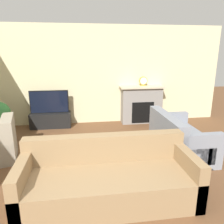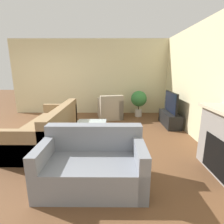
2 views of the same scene
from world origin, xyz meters
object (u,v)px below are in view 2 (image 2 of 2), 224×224
Objects in this scene: armchair_by_window at (110,110)px; potted_plant at (139,100)px; tv at (171,102)px; couch_loveseat at (93,165)px; coffee_table at (90,126)px; couch_sectional at (49,129)px.

armchair_by_window is 1.07m from potted_plant.
tv is 1.08× the size of armchair_by_window.
tv is 0.68× the size of couch_loveseat.
couch_sectional is at bearing -89.79° from coffee_table.
potted_plant reaches higher than couch_sectional.
couch_sectional is 2.53× the size of armchair_by_window.
coffee_table is (-1.58, -0.23, 0.07)m from couch_loveseat.
tv is 3.42m from couch_sectional.
potted_plant is at bearing -142.48° from tv.
tv is 1.03× the size of coffee_table.
armchair_by_window is 1.99m from coffee_table.
armchair_by_window is 0.95× the size of coffee_table.
tv is 2.53m from coffee_table.
couch_sectional is (1.17, -3.18, -0.42)m from tv.
tv is at bearing 117.66° from coffee_table.
couch_loveseat is (1.58, 1.19, 0.01)m from couch_sectional.
coffee_table is 1.06× the size of potted_plant.
tv is 1.10× the size of potted_plant.
coffee_table is at bearing -33.18° from potted_plant.
armchair_by_window reaches higher than coffee_table.
coffee_table is at bearing 90.21° from couch_sectional.
couch_sectional is 0.97m from coffee_table.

